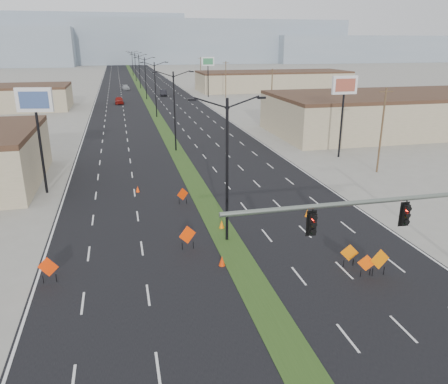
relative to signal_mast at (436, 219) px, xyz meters
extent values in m
plane|color=gray|center=(-8.56, -2.00, -4.79)|extent=(600.00, 600.00, 0.00)
cube|color=black|center=(-8.56, 98.00, -4.79)|extent=(25.00, 400.00, 0.02)
cube|color=#284318|center=(-8.56, 98.00, -4.79)|extent=(2.00, 400.00, 0.04)
cube|color=tan|center=(25.44, 43.00, -2.04)|extent=(36.00, 18.00, 5.50)
cube|color=tan|center=(29.44, 108.00, -2.29)|extent=(44.00, 16.00, 5.00)
cube|color=#8494A4|center=(31.44, 298.00, 9.21)|extent=(220.00, 50.00, 28.00)
cube|color=#8494A4|center=(171.44, 288.00, 4.21)|extent=(160.00, 50.00, 18.00)
cube|color=#8494A4|center=(-38.56, 318.00, 11.21)|extent=(140.00, 50.00, 32.00)
cylinder|color=slate|center=(-3.36, 0.00, 1.31)|extent=(16.00, 0.24, 0.24)
cube|color=black|center=(-6.86, 0.00, 0.43)|extent=(0.50, 0.28, 1.30)
sphere|color=#FF0C05|center=(-6.86, -0.16, 0.78)|extent=(0.22, 0.22, 0.22)
cube|color=black|center=(-1.86, 0.00, 0.43)|extent=(0.50, 0.28, 1.30)
sphere|color=#FF0C05|center=(-1.86, -0.16, 0.78)|extent=(0.22, 0.22, 0.22)
cylinder|color=black|center=(-8.56, 10.00, 0.21)|extent=(0.20, 0.20, 10.00)
cube|color=black|center=(-10.86, 10.00, 5.16)|extent=(0.55, 0.24, 0.14)
cube|color=black|center=(-6.26, 10.00, 5.16)|extent=(0.55, 0.24, 0.14)
cylinder|color=black|center=(-8.56, 38.00, 0.21)|extent=(0.20, 0.20, 10.00)
cube|color=black|center=(-10.86, 38.00, 5.16)|extent=(0.55, 0.24, 0.14)
cube|color=black|center=(-6.26, 38.00, 5.16)|extent=(0.55, 0.24, 0.14)
cylinder|color=black|center=(-8.56, 66.00, 0.21)|extent=(0.20, 0.20, 10.00)
cube|color=black|center=(-10.86, 66.00, 5.16)|extent=(0.55, 0.24, 0.14)
cube|color=black|center=(-6.26, 66.00, 5.16)|extent=(0.55, 0.24, 0.14)
cylinder|color=black|center=(-8.56, 94.00, 0.21)|extent=(0.20, 0.20, 10.00)
cube|color=black|center=(-10.86, 94.00, 5.16)|extent=(0.55, 0.24, 0.14)
cube|color=black|center=(-6.26, 94.00, 5.16)|extent=(0.55, 0.24, 0.14)
cylinder|color=black|center=(-8.56, 122.00, 0.21)|extent=(0.20, 0.20, 10.00)
cube|color=black|center=(-10.86, 122.00, 5.16)|extent=(0.55, 0.24, 0.14)
cube|color=black|center=(-6.26, 122.00, 5.16)|extent=(0.55, 0.24, 0.14)
cylinder|color=black|center=(-8.56, 150.00, 0.21)|extent=(0.20, 0.20, 10.00)
cube|color=black|center=(-10.86, 150.00, 5.16)|extent=(0.55, 0.24, 0.14)
cube|color=black|center=(-6.26, 150.00, 5.16)|extent=(0.55, 0.24, 0.14)
cylinder|color=black|center=(-8.56, 178.00, 0.21)|extent=(0.20, 0.20, 10.00)
cube|color=black|center=(-10.86, 178.00, 5.16)|extent=(0.55, 0.24, 0.14)
cube|color=black|center=(-6.26, 178.00, 5.16)|extent=(0.55, 0.24, 0.14)
cylinder|color=#4C3823|center=(11.44, 23.00, -0.29)|extent=(0.20, 0.20, 9.00)
cube|color=#4C3823|center=(11.44, 23.00, 3.81)|extent=(1.60, 0.10, 0.10)
cylinder|color=#4C3823|center=(11.44, 58.00, -0.29)|extent=(0.20, 0.20, 9.00)
cube|color=#4C3823|center=(11.44, 58.00, 3.81)|extent=(1.60, 0.10, 0.10)
cylinder|color=#4C3823|center=(11.44, 93.00, -0.29)|extent=(0.20, 0.20, 9.00)
cube|color=#4C3823|center=(11.44, 93.00, 3.81)|extent=(1.60, 0.10, 0.10)
cylinder|color=#4C3823|center=(11.44, 128.00, -0.29)|extent=(0.20, 0.20, 9.00)
cube|color=#4C3823|center=(11.44, 128.00, 3.81)|extent=(1.60, 0.10, 0.10)
imported|color=maroon|center=(-15.28, 86.93, -3.99)|extent=(1.99, 4.77, 1.61)
imported|color=black|center=(-3.68, 101.05, -4.02)|extent=(1.88, 4.78, 1.55)
imported|color=#9FA4A8|center=(-13.06, 118.52, -4.11)|extent=(2.34, 4.88, 1.37)
cube|color=red|center=(-20.06, 6.69, -3.75)|extent=(1.22, 0.35, 1.25)
cylinder|color=black|center=(-20.42, 6.69, -4.53)|extent=(0.05, 0.05, 0.52)
cylinder|color=black|center=(-19.69, 6.69, -4.53)|extent=(0.05, 0.05, 0.52)
cube|color=#FF3D05|center=(-11.50, 9.16, -3.71)|extent=(1.22, 0.53, 1.30)
cylinder|color=black|center=(-11.88, 9.16, -4.52)|extent=(0.05, 0.05, 0.54)
cylinder|color=black|center=(-11.13, 9.16, -4.52)|extent=(0.05, 0.05, 0.54)
cube|color=red|center=(-10.56, 18.00, -3.87)|extent=(1.03, 0.48, 1.10)
cylinder|color=black|center=(-10.88, 18.00, -4.56)|extent=(0.05, 0.05, 0.46)
cylinder|color=black|center=(-10.23, 18.00, -4.56)|extent=(0.05, 0.05, 0.46)
cube|color=orange|center=(-2.03, 4.47, -3.85)|extent=(1.10, 0.35, 1.13)
cylinder|color=black|center=(-2.36, 4.47, -4.56)|extent=(0.05, 0.05, 0.47)
cylinder|color=black|center=(-1.70, 4.47, -4.56)|extent=(0.05, 0.05, 0.47)
cube|color=#FF5005|center=(-1.65, 3.10, -3.91)|extent=(1.02, 0.37, 1.06)
cylinder|color=black|center=(-1.96, 3.10, -4.57)|extent=(0.05, 0.05, 0.44)
cylinder|color=black|center=(-1.34, 3.10, -4.57)|extent=(0.05, 0.05, 0.44)
cube|color=orange|center=(-0.87, 2.97, -3.69)|extent=(1.32, 0.16, 1.32)
cylinder|color=black|center=(-1.25, 2.97, -4.52)|extent=(0.05, 0.05, 0.55)
cylinder|color=black|center=(-0.48, 2.97, -4.52)|extent=(0.05, 0.05, 0.55)
cone|color=red|center=(-9.77, 6.36, -4.45)|extent=(0.48, 0.48, 0.68)
cone|color=orange|center=(-8.46, 12.05, -4.45)|extent=(0.44, 0.44, 0.68)
cone|color=#FF6D05|center=(-1.19, 12.78, -4.47)|extent=(0.42, 0.42, 0.64)
cone|color=#FF3D05|center=(-14.23, 22.18, -4.49)|extent=(0.47, 0.47, 0.60)
cylinder|color=black|center=(-22.56, 24.03, -0.80)|extent=(0.24, 0.24, 7.98)
cube|color=white|center=(-22.56, 24.03, 3.82)|extent=(3.16, 0.87, 2.10)
cube|color=#39538A|center=(-22.56, 23.83, 3.82)|extent=(2.49, 0.47, 1.47)
cylinder|color=black|center=(10.56, 30.09, -0.78)|extent=(0.24, 0.24, 8.03)
cube|color=white|center=(10.56, 30.09, 3.87)|extent=(3.18, 0.46, 2.11)
cube|color=#A64A37|center=(10.56, 29.89, 3.87)|extent=(2.54, 0.14, 1.48)
cylinder|color=black|center=(7.34, 95.28, -0.68)|extent=(0.24, 0.24, 8.23)
cube|color=white|center=(7.34, 95.28, 4.08)|extent=(3.26, 0.47, 2.16)
cube|color=#327E4E|center=(7.34, 95.08, 4.08)|extent=(2.60, 0.15, 1.52)
camera|label=1|loc=(-15.33, -17.57, 8.56)|focal=35.00mm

